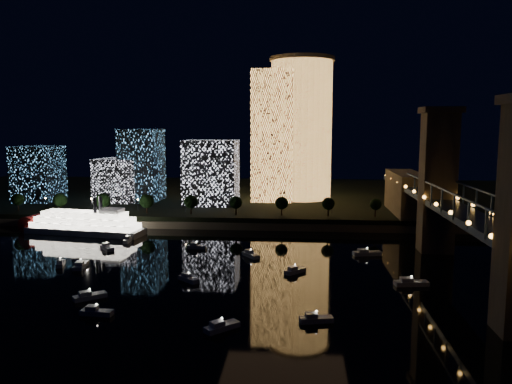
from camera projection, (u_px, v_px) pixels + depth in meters
ground at (231, 293)px, 131.19m from camera, size 520.00×520.00×0.00m
far_bank at (269, 197)px, 288.84m from camera, size 420.00×160.00×5.00m
seawall at (258, 226)px, 211.95m from camera, size 420.00×6.00×3.00m
tower_cylindrical at (301, 129)px, 264.52m from camera, size 34.00×34.00×74.10m
tower_rectangular at (273, 136)px, 257.68m from camera, size 20.96×20.96×66.68m
midrise_blocks at (136, 172)px, 254.74m from camera, size 114.48×31.59×37.00m
truss_bridge at (485, 234)px, 127.03m from camera, size 13.00×266.00×50.00m
riverboat at (80, 224)px, 203.08m from camera, size 53.70×18.31×15.88m
motorboats at (213, 272)px, 147.30m from camera, size 112.23×84.41×2.78m
esplanade_trees at (173, 202)px, 220.05m from camera, size 165.30×6.70×8.85m
street_lamps at (185, 203)px, 225.79m from camera, size 132.70×0.70×5.65m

